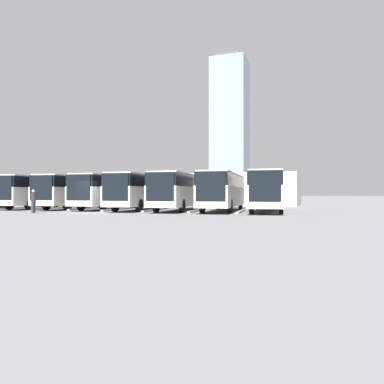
# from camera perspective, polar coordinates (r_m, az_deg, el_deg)

# --- Properties ---
(ground_plane) EXTENTS (600.00, 600.00, 0.00)m
(ground_plane) POSITION_cam_1_polar(r_m,az_deg,el_deg) (30.99, -15.21, -3.02)
(ground_plane) COLOR gray
(bus_0) EXTENTS (3.70, 12.33, 3.20)m
(bus_0) POSITION_cam_1_polar(r_m,az_deg,el_deg) (31.65, 11.49, 0.27)
(bus_0) COLOR silver
(bus_0) RESTS_ON ground_plane
(curb_divider_0) EXTENTS (0.78, 5.15, 0.15)m
(curb_divider_0) POSITION_cam_1_polar(r_m,az_deg,el_deg) (30.23, 7.47, -2.96)
(curb_divider_0) COLOR #9E9E99
(curb_divider_0) RESTS_ON ground_plane
(bus_1) EXTENTS (3.70, 12.33, 3.20)m
(bus_1) POSITION_cam_1_polar(r_m,az_deg,el_deg) (32.27, 4.80, 0.25)
(bus_1) COLOR silver
(bus_1) RESTS_ON ground_plane
(curb_divider_1) EXTENTS (0.78, 5.15, 0.15)m
(curb_divider_1) POSITION_cam_1_polar(r_m,az_deg,el_deg) (31.12, 0.59, -2.88)
(curb_divider_1) COLOR #9E9E99
(curb_divider_1) RESTS_ON ground_plane
(bus_2) EXTENTS (3.70, 12.33, 3.20)m
(bus_2) POSITION_cam_1_polar(r_m,az_deg,el_deg) (33.18, -1.64, 0.24)
(bus_2) COLOR silver
(bus_2) RESTS_ON ground_plane
(curb_divider_2) EXTENTS (0.78, 5.15, 0.15)m
(curb_divider_2) POSITION_cam_1_polar(r_m,az_deg,el_deg) (32.30, -5.93, -2.79)
(curb_divider_2) COLOR #9E9E99
(curb_divider_2) RESTS_ON ground_plane
(bus_3) EXTENTS (3.70, 12.33, 3.20)m
(bus_3) POSITION_cam_1_polar(r_m,az_deg,el_deg) (34.76, -7.43, 0.22)
(bus_3) COLOR silver
(bus_3) RESTS_ON ground_plane
(curb_divider_3) EXTENTS (0.78, 5.15, 0.15)m
(curb_divider_3) POSITION_cam_1_polar(r_m,az_deg,el_deg) (34.13, -11.63, -2.65)
(curb_divider_3) COLOR #9E9E99
(curb_divider_3) RESTS_ON ground_plane
(bus_4) EXTENTS (3.70, 12.33, 3.20)m
(bus_4) POSITION_cam_1_polar(r_m,az_deg,el_deg) (37.12, -12.23, 0.19)
(bus_4) COLOR silver
(bus_4) RESTS_ON ground_plane
(curb_divider_4) EXTENTS (0.78, 5.15, 0.15)m
(curb_divider_4) POSITION_cam_1_polar(r_m,az_deg,el_deg) (36.70, -16.22, -2.48)
(curb_divider_4) COLOR #9E9E99
(curb_divider_4) RESTS_ON ground_plane
(bus_5) EXTENTS (3.70, 12.33, 3.20)m
(bus_5) POSITION_cam_1_polar(r_m,az_deg,el_deg) (39.25, -16.91, 0.17)
(bus_5) COLOR silver
(bus_5) RESTS_ON ground_plane
(curb_divider_5) EXTENTS (0.78, 5.15, 0.15)m
(curb_divider_5) POSITION_cam_1_polar(r_m,az_deg,el_deg) (39.03, -20.72, -2.34)
(curb_divider_5) COLOR #9E9E99
(curb_divider_5) RESTS_ON ground_plane
(bus_6) EXTENTS (3.70, 12.33, 3.20)m
(bus_6) POSITION_cam_1_polar(r_m,az_deg,el_deg) (41.17, -21.63, 0.15)
(bus_6) COLOR silver
(bus_6) RESTS_ON ground_plane
(curb_divider_6) EXTENTS (0.78, 5.15, 0.15)m
(curb_divider_6) POSITION_cam_1_polar(r_m,az_deg,el_deg) (41.16, -25.26, -2.23)
(curb_divider_6) COLOR #9E9E99
(curb_divider_6) RESTS_ON ground_plane
(bus_7) EXTENTS (3.70, 12.33, 3.20)m
(bus_7) POSITION_cam_1_polar(r_m,az_deg,el_deg) (44.01, -25.02, 0.13)
(bus_7) COLOR silver
(bus_7) RESTS_ON ground_plane
(pedestrian) EXTENTS (0.41, 0.43, 1.82)m
(pedestrian) POSITION_cam_1_polar(r_m,az_deg,el_deg) (31.53, -23.02, -1.18)
(pedestrian) COLOR #38384C
(pedestrian) RESTS_ON ground_plane
(station_building) EXTENTS (29.35, 12.33, 4.12)m
(station_building) POSITION_cam_1_polar(r_m,az_deg,el_deg) (52.29, -0.23, 0.37)
(station_building) COLOR #A8A399
(station_building) RESTS_ON ground_plane
(office_tower) EXTENTS (19.93, 19.93, 82.14)m
(office_tower) POSITION_cam_1_polar(r_m,az_deg,el_deg) (222.30, 5.82, 9.79)
(office_tower) COLOR #7F8EA3
(office_tower) RESTS_ON ground_plane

